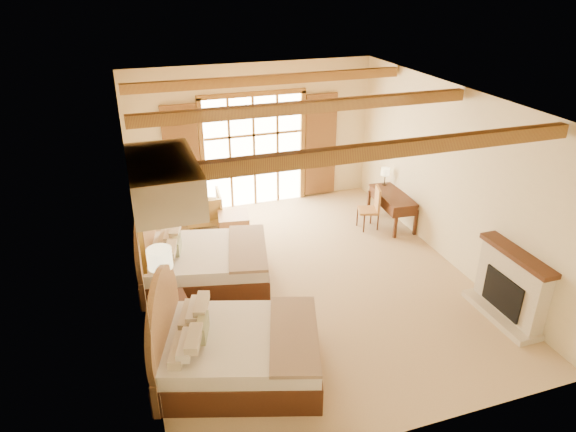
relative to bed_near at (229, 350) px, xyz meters
name	(u,v)px	position (x,y,z in m)	size (l,w,h in m)	color
floor	(306,279)	(1.80, 1.91, -0.42)	(7.00, 7.00, 0.00)	tan
wall_back	(253,136)	(1.80, 5.41, 1.18)	(5.50, 5.50, 0.00)	beige
wall_left	(135,220)	(-0.95, 1.91, 1.18)	(7.00, 7.00, 0.00)	beige
wall_right	(452,177)	(4.55, 1.91, 1.18)	(7.00, 7.00, 0.00)	beige
ceiling	(310,99)	(1.80, 1.91, 2.78)	(7.00, 7.00, 0.00)	#AC7638
ceiling_beams	(309,107)	(1.80, 1.91, 2.66)	(5.39, 4.60, 0.18)	olive
french_doors	(254,152)	(1.80, 5.35, 0.83)	(3.95, 0.08, 2.60)	white
fireplace	(510,289)	(4.39, -0.09, 0.09)	(0.46, 1.40, 1.16)	beige
painting	(140,232)	(-0.91, 1.16, 1.33)	(0.06, 0.95, 0.75)	gold
canopy_valance	(163,180)	(-0.60, -0.09, 2.53)	(0.70, 1.40, 0.45)	#C7B19D
bed_near	(229,350)	(0.00, 0.00, 0.00)	(2.54, 2.13, 1.38)	#452413
bed_far	(198,262)	(-0.02, 2.38, 0.00)	(2.42, 2.00, 1.38)	#452413
nightstand	(171,318)	(-0.64, 1.09, -0.10)	(0.52, 0.52, 0.63)	#452413
floor_lamp	(160,264)	(-0.70, 0.91, 0.93)	(0.34, 0.34, 1.59)	#33261A
armchair	(203,208)	(0.47, 4.70, -0.06)	(0.76, 0.78, 0.71)	tan
ottoman	(234,225)	(0.97, 3.98, -0.20)	(0.61, 0.61, 0.44)	tan
desk	(392,208)	(4.27, 3.39, -0.05)	(0.65, 1.33, 0.69)	#452413
desk_chair	(369,215)	(3.73, 3.37, -0.13)	(0.51, 0.50, 0.92)	#B08B43
desk_lamp	(385,172)	(4.35, 3.92, 0.56)	(0.19, 0.19, 0.38)	#33261A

